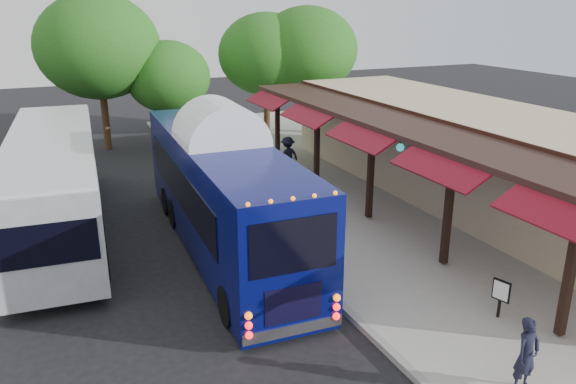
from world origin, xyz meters
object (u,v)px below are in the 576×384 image
coach_bus (222,188)px  city_bus (54,180)px  ped_a (527,355)px  ped_b (272,179)px  ped_c (222,158)px  sign_board (501,292)px  ped_d (288,156)px

coach_bus → city_bus: 5.82m
ped_a → ped_b: (-0.28, 11.88, 0.18)m
ped_c → sign_board: (2.49, -13.44, -0.21)m
coach_bus → sign_board: size_ratio=11.85×
ped_a → ped_d: ped_d is taller
ped_c → ped_b: bearing=81.1°
coach_bus → sign_board: bearing=-53.5°
coach_bus → ped_a: 9.60m
ped_b → city_bus: bearing=2.0°
ped_b → ped_c: size_ratio=1.09×
city_bus → ped_c: 7.37m
city_bus → ped_d: 9.76m
coach_bus → ped_c: size_ratio=6.66×
ped_d → ped_a: bearing=70.7°
ped_c → ped_d: (2.75, -0.63, -0.03)m
ped_b → ped_c: (-0.72, 3.75, -0.08)m
ped_c → sign_board: ped_c is taller
coach_bus → sign_board: (4.59, -6.83, -1.16)m
coach_bus → ped_c: 7.00m
ped_b → ped_d: bearing=-115.4°
ped_c → coach_bus: bearing=52.6°
coach_bus → ped_d: bearing=53.5°
ped_a → ped_c: 15.67m
city_bus → ped_b: 7.46m
ped_c → ped_d: bearing=147.4°
ped_d → sign_board: (-0.26, -12.81, -0.17)m
ped_a → sign_board: size_ratio=1.58×
city_bus → ped_a: bearing=-54.3°
ped_b → sign_board: (1.78, -9.68, -0.29)m
ped_c → ped_d: size_ratio=1.04×
city_bus → sign_board: size_ratio=12.51×
sign_board → ped_b: bearing=83.5°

